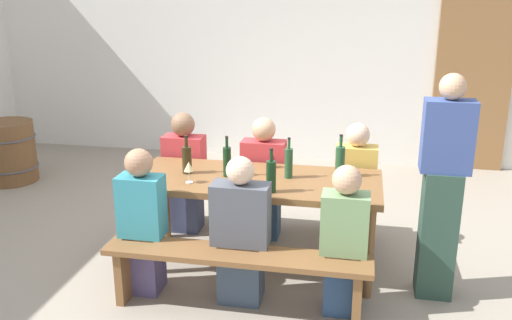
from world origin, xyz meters
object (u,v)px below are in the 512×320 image
object	(u,v)px
wooden_door	(472,86)
seated_guest_far_2	(355,187)
wine_bottle_2	(227,161)
seated_guest_far_0	(185,175)
wine_bottle_0	(187,159)
seated_guest_near_2	(344,243)
seated_guest_far_1	(263,181)
standing_host	(442,193)
tasting_table	(256,188)
bench_near	(236,265)
wine_bottle_1	(271,176)
wine_bottle_4	(289,162)
wine_glass_0	(189,167)
wine_glass_1	(271,155)
seated_guest_near_0	(143,224)
wine_bottle_3	(340,161)
bench_far	(271,194)
wine_barrel	(9,152)
seated_guest_near_1	(240,235)

from	to	relation	value
wooden_door	seated_guest_far_2	distance (m)	2.86
wine_bottle_2	seated_guest_far_0	xyz separation A→B (m)	(-0.55, 0.56, -0.34)
wine_bottle_0	seated_guest_near_2	bearing A→B (deg)	-24.10
seated_guest_far_1	standing_host	xyz separation A→B (m)	(1.43, -0.76, 0.27)
tasting_table	seated_guest_far_2	bearing A→B (deg)	36.09
bench_near	wine_bottle_1	world-z (taller)	wine_bottle_1
seated_guest_far_2	bench_near	bearing A→B (deg)	-31.19
wine_bottle_4	wine_glass_0	bearing A→B (deg)	-160.06
wooden_door	seated_guest_far_0	world-z (taller)	wooden_door
wooden_door	wine_bottle_1	world-z (taller)	wooden_door
wine_bottle_2	seated_guest_near_2	size ratio (longest dim) A/B	0.31
wooden_door	wine_bottle_2	distance (m)	3.84
bench_near	wine_bottle_2	xyz separation A→B (m)	(-0.24, 0.72, 0.52)
wine_bottle_0	wine_glass_1	xyz separation A→B (m)	(0.64, 0.28, -0.01)
seated_guest_near_0	wine_bottle_3	bearing A→B (deg)	-62.21
seated_guest_near_0	seated_guest_far_2	xyz separation A→B (m)	(1.51, 1.12, -0.01)
bench_near	wine_bottle_3	bearing A→B (deg)	53.67
bench_near	wine_bottle_0	size ratio (longest dim) A/B	5.91
bench_far	wine_bottle_4	distance (m)	0.87
tasting_table	wine_barrel	size ratio (longest dim) A/B	2.74
tasting_table	bench_far	size ratio (longest dim) A/B	1.05
seated_guest_far_1	standing_host	size ratio (longest dim) A/B	0.68
tasting_table	seated_guest_far_1	xyz separation A→B (m)	(-0.04, 0.56, -0.14)
bench_far	wine_bottle_1	distance (m)	1.14
bench_near	seated_guest_near_2	world-z (taller)	seated_guest_near_2
bench_far	seated_guest_near_1	world-z (taller)	seated_guest_near_1
tasting_table	seated_guest_near_1	distance (m)	0.58
seated_guest_far_0	wine_barrel	distance (m)	2.65
seated_guest_near_1	standing_host	bearing A→B (deg)	-75.28
wine_glass_1	wine_barrel	size ratio (longest dim) A/B	0.23
bench_near	wine_bottle_4	distance (m)	0.97
wine_barrel	seated_guest_near_1	bearing A→B (deg)	-32.29
wine_glass_1	seated_guest_near_0	bearing A→B (deg)	-133.29
wine_bottle_0	seated_guest_near_0	size ratio (longest dim) A/B	0.28
seated_guest_near_0	seated_guest_near_2	distance (m)	1.46
wine_glass_0	standing_host	distance (m)	1.87
wine_glass_1	seated_guest_far_0	distance (m)	0.95
tasting_table	wine_bottle_2	bearing A→B (deg)	178.49
wooden_door	seated_guest_far_0	xyz separation A→B (m)	(-2.88, -2.49, -0.51)
bench_far	wine_bottle_1	bearing A→B (deg)	-80.41
wine_glass_0	wine_barrel	distance (m)	3.29
tasting_table	wine_glass_0	distance (m)	0.56
wooden_door	seated_guest_far_2	xyz separation A→B (m)	(-1.32, -2.49, -0.52)
wine_bottle_2	wine_bottle_3	size ratio (longest dim) A/B	0.95
wooden_door	wine_glass_1	bearing A→B (deg)	-126.35
wine_bottle_1	seated_guest_near_1	size ratio (longest dim) A/B	0.31
seated_guest_near_0	seated_guest_far_2	size ratio (longest dim) A/B	1.01
wine_bottle_1	seated_guest_far_2	size ratio (longest dim) A/B	0.30
wine_bottle_0	seated_guest_near_0	world-z (taller)	seated_guest_near_0
wine_bottle_4	standing_host	xyz separation A→B (m)	(1.13, -0.26, -0.08)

